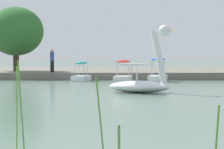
{
  "coord_description": "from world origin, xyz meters",
  "views": [
    {
      "loc": [
        1.67,
        -5.37,
        1.58
      ],
      "look_at": [
        1.75,
        19.58,
        0.66
      ],
      "focal_mm": 71.65,
      "sensor_mm": 36.0,
      "label": 1
    }
  ],
  "objects_px": {
    "swan_boat": "(140,80)",
    "pedal_boat_red": "(121,75)",
    "person_on_path": "(51,60)",
    "pedal_boat_blue": "(156,75)",
    "pedal_boat_teal": "(80,75)",
    "tree_sapling_by_fence": "(14,31)"
  },
  "relations": [
    {
      "from": "pedal_boat_red",
      "to": "pedal_boat_blue",
      "type": "bearing_deg",
      "value": -5.82
    },
    {
      "from": "pedal_boat_teal",
      "to": "swan_boat",
      "type": "bearing_deg",
      "value": -70.99
    },
    {
      "from": "pedal_boat_red",
      "to": "person_on_path",
      "type": "bearing_deg",
      "value": 151.18
    },
    {
      "from": "tree_sapling_by_fence",
      "to": "person_on_path",
      "type": "bearing_deg",
      "value": -39.63
    },
    {
      "from": "pedal_boat_red",
      "to": "person_on_path",
      "type": "height_order",
      "value": "person_on_path"
    },
    {
      "from": "pedal_boat_blue",
      "to": "person_on_path",
      "type": "relative_size",
      "value": 1.41
    },
    {
      "from": "pedal_boat_teal",
      "to": "pedal_boat_red",
      "type": "xyz_separation_m",
      "value": [
        2.86,
        -0.17,
        -0.0
      ]
    },
    {
      "from": "pedal_boat_teal",
      "to": "pedal_boat_blue",
      "type": "xyz_separation_m",
      "value": [
        5.22,
        -0.41,
        0.06
      ]
    },
    {
      "from": "swan_boat",
      "to": "pedal_boat_teal",
      "type": "xyz_separation_m",
      "value": [
        -3.49,
        10.12,
        -0.16
      ]
    },
    {
      "from": "swan_boat",
      "to": "pedal_boat_teal",
      "type": "bearing_deg",
      "value": 109.01
    },
    {
      "from": "pedal_boat_red",
      "to": "pedal_boat_teal",
      "type": "bearing_deg",
      "value": 176.56
    },
    {
      "from": "pedal_boat_red",
      "to": "tree_sapling_by_fence",
      "type": "height_order",
      "value": "tree_sapling_by_fence"
    },
    {
      "from": "pedal_boat_teal",
      "to": "person_on_path",
      "type": "height_order",
      "value": "person_on_path"
    },
    {
      "from": "swan_boat",
      "to": "pedal_boat_red",
      "type": "xyz_separation_m",
      "value": [
        -0.63,
        9.95,
        -0.16
      ]
    },
    {
      "from": "swan_boat",
      "to": "pedal_boat_red",
      "type": "bearing_deg",
      "value": 93.63
    },
    {
      "from": "pedal_boat_blue",
      "to": "person_on_path",
      "type": "bearing_deg",
      "value": 157.69
    },
    {
      "from": "tree_sapling_by_fence",
      "to": "person_on_path",
      "type": "relative_size",
      "value": 2.98
    },
    {
      "from": "person_on_path",
      "to": "pedal_boat_red",
      "type": "bearing_deg",
      "value": -28.82
    },
    {
      "from": "pedal_boat_red",
      "to": "person_on_path",
      "type": "distance_m",
      "value": 6.02
    },
    {
      "from": "person_on_path",
      "to": "pedal_boat_blue",
      "type": "bearing_deg",
      "value": -22.31
    },
    {
      "from": "swan_boat",
      "to": "pedal_boat_blue",
      "type": "bearing_deg",
      "value": 79.9
    },
    {
      "from": "swan_boat",
      "to": "person_on_path",
      "type": "distance_m",
      "value": 14.1
    }
  ]
}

